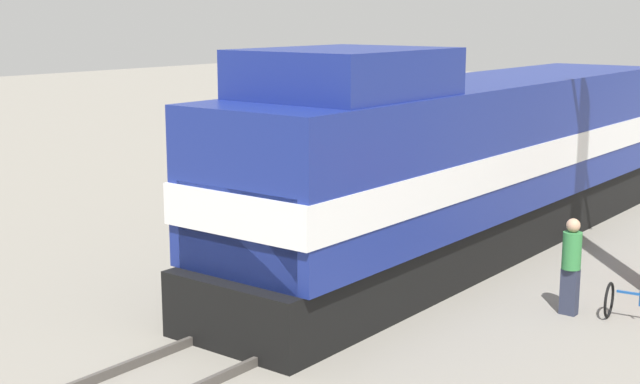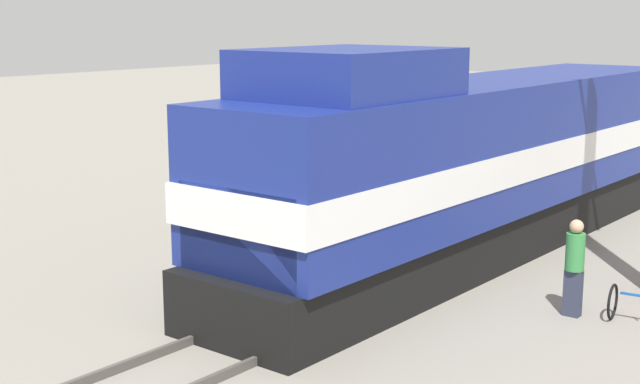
# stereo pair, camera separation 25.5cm
# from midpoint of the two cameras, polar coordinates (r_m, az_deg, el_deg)

# --- Properties ---
(ground_plane) EXTENTS (120.00, 120.00, 0.00)m
(ground_plane) POSITION_cam_midpoint_polar(r_m,az_deg,el_deg) (18.82, 5.53, -5.28)
(ground_plane) COLOR gray
(rail_near) EXTENTS (0.08, 30.68, 0.15)m
(rail_near) POSITION_cam_midpoint_polar(r_m,az_deg,el_deg) (19.18, 3.72, -4.71)
(rail_near) COLOR #4C4742
(rail_near) RESTS_ON ground_plane
(rail_far) EXTENTS (0.08, 30.68, 0.15)m
(rail_far) POSITION_cam_midpoint_polar(r_m,az_deg,el_deg) (18.44, 7.42, -5.43)
(rail_far) COLOR #4C4742
(rail_far) RESTS_ON ground_plane
(locomotive) EXTENTS (3.08, 16.47, 4.76)m
(locomotive) POSITION_cam_midpoint_polar(r_m,az_deg,el_deg) (20.12, 8.86, 1.84)
(locomotive) COLOR black
(locomotive) RESTS_ON ground_plane
(person_bystander) EXTENTS (0.34, 0.34, 1.79)m
(person_bystander) POSITION_cam_midpoint_polar(r_m,az_deg,el_deg) (16.65, 15.36, -4.37)
(person_bystander) COLOR #2D3347
(person_bystander) RESTS_ON ground_plane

